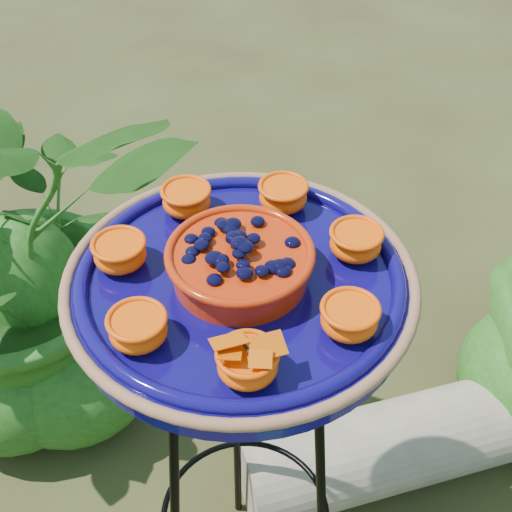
# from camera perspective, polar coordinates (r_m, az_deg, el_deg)

# --- Properties ---
(tripod_stand) EXTENTS (0.40, 0.40, 0.90)m
(tripod_stand) POSITION_cam_1_polar(r_m,az_deg,el_deg) (1.25, -0.98, -14.90)
(tripod_stand) COLOR black
(tripod_stand) RESTS_ON ground
(feeder_dish) EXTENTS (0.56, 0.56, 0.11)m
(feeder_dish) POSITION_cam_1_polar(r_m,az_deg,el_deg) (0.95, -1.26, -1.86)
(feeder_dish) COLOR #0C0753
(feeder_dish) RESTS_ON tripod_stand
(driftwood_log) EXTENTS (0.68, 0.48, 0.22)m
(driftwood_log) POSITION_cam_1_polar(r_m,az_deg,el_deg) (1.79, 9.69, -15.05)
(driftwood_log) COLOR tan
(driftwood_log) RESTS_ON ground
(shrub_back_left) EXTENTS (1.09, 1.04, 0.94)m
(shrub_back_left) POSITION_cam_1_polar(r_m,az_deg,el_deg) (1.79, -18.33, 0.69)
(shrub_back_left) COLOR #244712
(shrub_back_left) RESTS_ON ground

